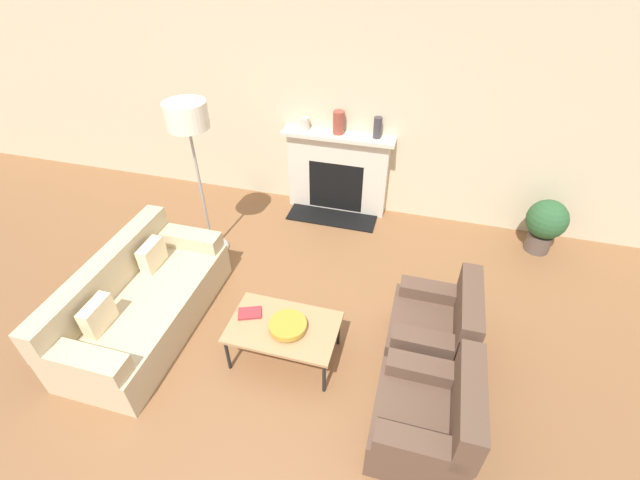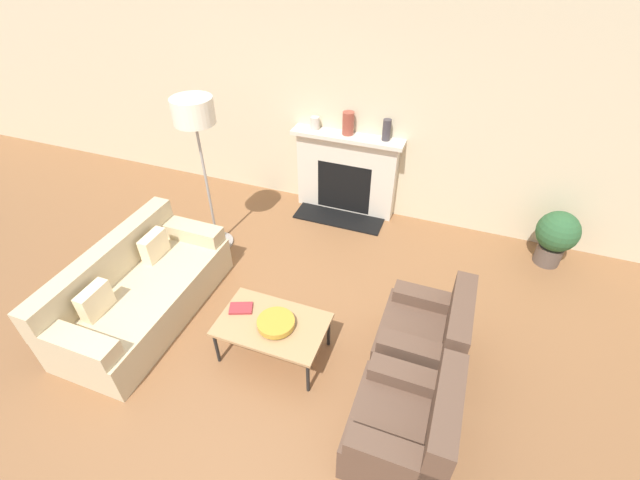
% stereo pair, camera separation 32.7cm
% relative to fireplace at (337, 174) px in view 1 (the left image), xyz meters
% --- Properties ---
extents(ground_plane, '(18.00, 18.00, 0.00)m').
position_rel_fireplace_xyz_m(ground_plane, '(0.07, -2.97, -0.54)').
color(ground_plane, brown).
extents(wall_back, '(18.00, 0.06, 2.90)m').
position_rel_fireplace_xyz_m(wall_back, '(0.07, 0.14, 0.91)').
color(wall_back, beige).
rests_on(wall_back, ground_plane).
extents(fireplace, '(1.45, 0.59, 1.11)m').
position_rel_fireplace_xyz_m(fireplace, '(0.00, 0.00, 0.00)').
color(fireplace, beige).
rests_on(fireplace, ground_plane).
extents(couch, '(0.90, 1.88, 0.78)m').
position_rel_fireplace_xyz_m(couch, '(-1.37, -2.57, -0.25)').
color(couch, '#CCB78E').
rests_on(couch, ground_plane).
extents(armchair_near, '(0.74, 0.81, 0.81)m').
position_rel_fireplace_xyz_m(armchair_near, '(1.45, -3.05, -0.24)').
color(armchair_near, brown).
rests_on(armchair_near, ground_plane).
extents(armchair_far, '(0.74, 0.81, 0.81)m').
position_rel_fireplace_xyz_m(armchair_far, '(1.45, -2.14, -0.24)').
color(armchair_far, brown).
rests_on(armchair_far, ground_plane).
extents(coffee_table, '(0.98, 0.61, 0.42)m').
position_rel_fireplace_xyz_m(coffee_table, '(0.12, -2.58, -0.16)').
color(coffee_table, tan).
rests_on(coffee_table, ground_plane).
extents(bowl, '(0.34, 0.34, 0.07)m').
position_rel_fireplace_xyz_m(bowl, '(0.17, -2.59, -0.08)').
color(bowl, '#BC8E2D').
rests_on(bowl, coffee_table).
extents(book, '(0.25, 0.21, 0.02)m').
position_rel_fireplace_xyz_m(book, '(-0.22, -2.52, -0.11)').
color(book, '#9E2D33').
rests_on(book, coffee_table).
extents(floor_lamp, '(0.44, 0.44, 1.86)m').
position_rel_fireplace_xyz_m(floor_lamp, '(-1.27, -1.30, 1.02)').
color(floor_lamp, gray).
rests_on(floor_lamp, ground_plane).
extents(mantel_vase_left, '(0.12, 0.12, 0.16)m').
position_rel_fireplace_xyz_m(mantel_vase_left, '(-0.44, 0.01, 0.65)').
color(mantel_vase_left, beige).
rests_on(mantel_vase_left, fireplace).
extents(mantel_vase_center_left, '(0.14, 0.14, 0.28)m').
position_rel_fireplace_xyz_m(mantel_vase_center_left, '(-0.00, 0.01, 0.71)').
color(mantel_vase_center_left, brown).
rests_on(mantel_vase_center_left, fireplace).
extents(mantel_vase_center_right, '(0.10, 0.10, 0.26)m').
position_rel_fireplace_xyz_m(mantel_vase_center_right, '(0.48, 0.01, 0.70)').
color(mantel_vase_center_right, '#3D383D').
rests_on(mantel_vase_center_right, fireplace).
extents(potted_plant, '(0.47, 0.47, 0.69)m').
position_rel_fireplace_xyz_m(potted_plant, '(2.61, -0.25, -0.14)').
color(potted_plant, brown).
rests_on(potted_plant, ground_plane).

